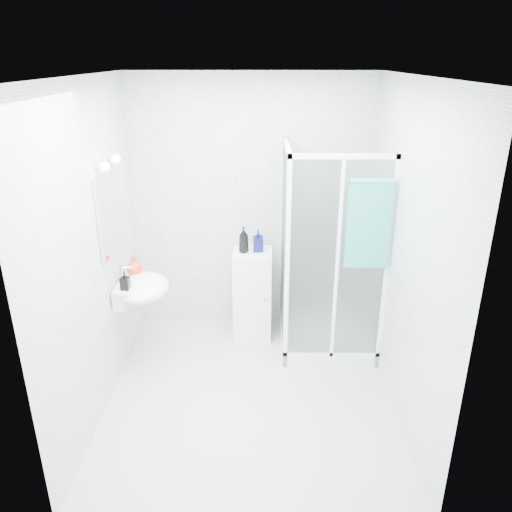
{
  "coord_description": "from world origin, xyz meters",
  "views": [
    {
      "loc": [
        0.09,
        -3.56,
        2.73
      ],
      "look_at": [
        0.05,
        0.35,
        1.15
      ],
      "focal_mm": 35.0,
      "sensor_mm": 36.0,
      "label": 1
    }
  ],
  "objects_px": {
    "hand_towel": "(369,222)",
    "soap_dispenser_black": "(125,281)",
    "storage_cabinet": "(253,294)",
    "shampoo_bottle_b": "(258,241)",
    "soap_dispenser_orange": "(134,266)",
    "shampoo_bottle_a": "(244,240)",
    "wall_basin": "(140,288)",
    "shower_enclosure": "(320,307)"
  },
  "relations": [
    {
      "from": "hand_towel",
      "to": "soap_dispenser_black",
      "type": "height_order",
      "value": "hand_towel"
    },
    {
      "from": "storage_cabinet",
      "to": "shampoo_bottle_b",
      "type": "height_order",
      "value": "shampoo_bottle_b"
    },
    {
      "from": "storage_cabinet",
      "to": "soap_dispenser_orange",
      "type": "height_order",
      "value": "soap_dispenser_orange"
    },
    {
      "from": "shampoo_bottle_a",
      "to": "soap_dispenser_black",
      "type": "height_order",
      "value": "shampoo_bottle_a"
    },
    {
      "from": "wall_basin",
      "to": "soap_dispenser_black",
      "type": "height_order",
      "value": "soap_dispenser_black"
    },
    {
      "from": "shampoo_bottle_a",
      "to": "soap_dispenser_orange",
      "type": "xyz_separation_m",
      "value": [
        -0.98,
        -0.41,
        -0.1
      ]
    },
    {
      "from": "hand_towel",
      "to": "shampoo_bottle_b",
      "type": "height_order",
      "value": "hand_towel"
    },
    {
      "from": "shower_enclosure",
      "to": "hand_towel",
      "type": "height_order",
      "value": "shower_enclosure"
    },
    {
      "from": "hand_towel",
      "to": "soap_dispenser_orange",
      "type": "distance_m",
      "value": 2.11
    },
    {
      "from": "shampoo_bottle_a",
      "to": "storage_cabinet",
      "type": "bearing_deg",
      "value": 3.53
    },
    {
      "from": "shower_enclosure",
      "to": "shampoo_bottle_b",
      "type": "distance_m",
      "value": 0.89
    },
    {
      "from": "wall_basin",
      "to": "shampoo_bottle_a",
      "type": "relative_size",
      "value": 2.15
    },
    {
      "from": "shower_enclosure",
      "to": "shampoo_bottle_a",
      "type": "bearing_deg",
      "value": 162.47
    },
    {
      "from": "shower_enclosure",
      "to": "hand_towel",
      "type": "relative_size",
      "value": 2.61
    },
    {
      "from": "shower_enclosure",
      "to": "hand_towel",
      "type": "distance_m",
      "value": 1.12
    },
    {
      "from": "shampoo_bottle_a",
      "to": "soap_dispenser_orange",
      "type": "relative_size",
      "value": 1.39
    },
    {
      "from": "shower_enclosure",
      "to": "shampoo_bottle_b",
      "type": "xyz_separation_m",
      "value": [
        -0.6,
        0.27,
        0.59
      ]
    },
    {
      "from": "shampoo_bottle_b",
      "to": "soap_dispenser_black",
      "type": "distance_m",
      "value": 1.36
    },
    {
      "from": "wall_basin",
      "to": "shampoo_bottle_b",
      "type": "xyz_separation_m",
      "value": [
        1.05,
        0.58,
        0.24
      ]
    },
    {
      "from": "soap_dispenser_orange",
      "to": "shampoo_bottle_a",
      "type": "bearing_deg",
      "value": 22.78
    },
    {
      "from": "storage_cabinet",
      "to": "soap_dispenser_black",
      "type": "distance_m",
      "value": 1.38
    },
    {
      "from": "storage_cabinet",
      "to": "soap_dispenser_orange",
      "type": "distance_m",
      "value": 1.25
    },
    {
      "from": "shower_enclosure",
      "to": "soap_dispenser_orange",
      "type": "bearing_deg",
      "value": -174.16
    },
    {
      "from": "shower_enclosure",
      "to": "storage_cabinet",
      "type": "bearing_deg",
      "value": 159.93
    },
    {
      "from": "wall_basin",
      "to": "soap_dispenser_orange",
      "type": "xyz_separation_m",
      "value": [
        -0.07,
        0.14,
        0.16
      ]
    },
    {
      "from": "wall_basin",
      "to": "shampoo_bottle_a",
      "type": "height_order",
      "value": "shampoo_bottle_a"
    },
    {
      "from": "storage_cabinet",
      "to": "hand_towel",
      "type": "distance_m",
      "value": 1.53
    },
    {
      "from": "soap_dispenser_orange",
      "to": "soap_dispenser_black",
      "type": "bearing_deg",
      "value": -91.9
    },
    {
      "from": "wall_basin",
      "to": "soap_dispenser_orange",
      "type": "distance_m",
      "value": 0.22
    },
    {
      "from": "storage_cabinet",
      "to": "shower_enclosure",
      "type": "bearing_deg",
      "value": -18.53
    },
    {
      "from": "shampoo_bottle_a",
      "to": "soap_dispenser_black",
      "type": "relative_size",
      "value": 1.59
    },
    {
      "from": "wall_basin",
      "to": "hand_towel",
      "type": "xyz_separation_m",
      "value": [
        1.97,
        -0.09,
        0.65
      ]
    },
    {
      "from": "shampoo_bottle_a",
      "to": "wall_basin",
      "type": "bearing_deg",
      "value": -148.76
    },
    {
      "from": "storage_cabinet",
      "to": "soap_dispenser_black",
      "type": "height_order",
      "value": "soap_dispenser_black"
    },
    {
      "from": "wall_basin",
      "to": "storage_cabinet",
      "type": "relative_size",
      "value": 0.6
    },
    {
      "from": "shampoo_bottle_b",
      "to": "soap_dispenser_black",
      "type": "bearing_deg",
      "value": -146.68
    },
    {
      "from": "shampoo_bottle_a",
      "to": "hand_towel",
      "type": "bearing_deg",
      "value": -31.08
    },
    {
      "from": "hand_towel",
      "to": "soap_dispenser_orange",
      "type": "bearing_deg",
      "value": 173.71
    },
    {
      "from": "soap_dispenser_orange",
      "to": "soap_dispenser_black",
      "type": "height_order",
      "value": "soap_dispenser_orange"
    },
    {
      "from": "shower_enclosure",
      "to": "shampoo_bottle_a",
      "type": "xyz_separation_m",
      "value": [
        -0.75,
        0.24,
        0.61
      ]
    },
    {
      "from": "shower_enclosure",
      "to": "hand_towel",
      "type": "bearing_deg",
      "value": -52.23
    },
    {
      "from": "shampoo_bottle_a",
      "to": "shower_enclosure",
      "type": "bearing_deg",
      "value": -17.53
    }
  ]
}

